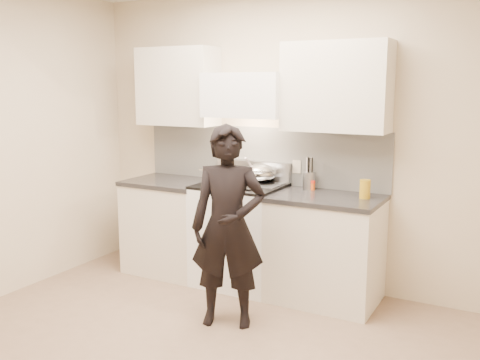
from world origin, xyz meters
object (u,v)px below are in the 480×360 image
at_px(counter_right, 325,248).
at_px(utensil_crock, 309,179).
at_px(stove, 240,234).
at_px(person, 228,227).
at_px(wok, 260,173).

height_order(counter_right, utensil_crock, utensil_crock).
bearing_deg(stove, person, -67.70).
bearing_deg(person, counter_right, 36.80).
height_order(stove, utensil_crock, utensil_crock).
bearing_deg(wok, utensil_crock, 10.96).
bearing_deg(wok, counter_right, -11.18).
distance_m(counter_right, wok, 0.92).
xyz_separation_m(wok, utensil_crock, (0.44, 0.09, -0.04)).
xyz_separation_m(counter_right, utensil_crock, (-0.25, 0.22, 0.55)).
bearing_deg(counter_right, stove, -180.00).
distance_m(counter_right, person, 1.00).
xyz_separation_m(stove, utensil_crock, (0.58, 0.22, 0.53)).
bearing_deg(utensil_crock, person, -103.93).
xyz_separation_m(stove, person, (0.33, -0.80, 0.30)).
bearing_deg(wok, stove, -134.89).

